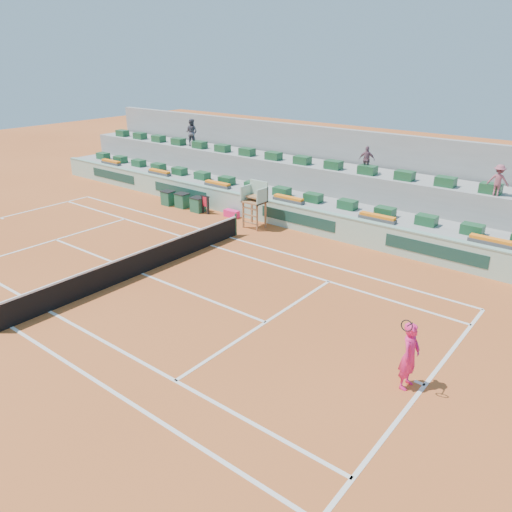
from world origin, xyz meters
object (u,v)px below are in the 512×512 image
object	(u,v)px
umpire_chair	(256,198)
drink_cooler_a	(198,204)
player_bag	(232,214)
tennis_player	(410,356)

from	to	relation	value
umpire_chair	drink_cooler_a	world-z (taller)	umpire_chair
player_bag	drink_cooler_a	xyz separation A→B (m)	(-2.14, -0.44, 0.23)
drink_cooler_a	tennis_player	world-z (taller)	tennis_player
umpire_chair	tennis_player	distance (m)	13.92
umpire_chair	drink_cooler_a	size ratio (longest dim) A/B	2.86
player_bag	umpire_chair	xyz separation A→B (m)	(2.09, -0.51, 1.35)
umpire_chair	tennis_player	bearing A→B (deg)	-34.38
tennis_player	umpire_chair	bearing A→B (deg)	145.62
player_bag	drink_cooler_a	distance (m)	2.20
player_bag	tennis_player	size ratio (longest dim) A/B	0.38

